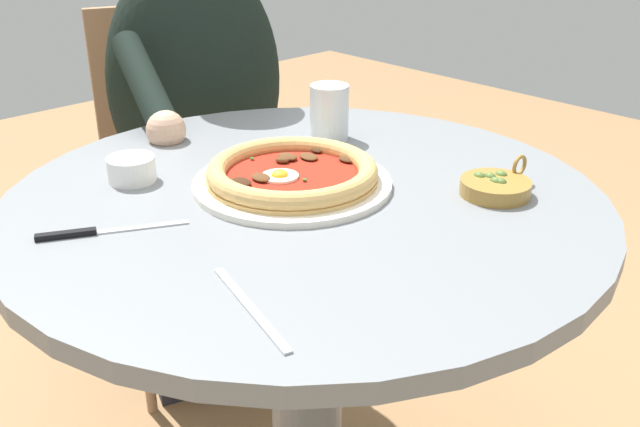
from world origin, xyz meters
TOP-DOWN VIEW (x-y plane):
  - dining_table at (0.00, 0.00)m, footprint 0.88×0.88m
  - pizza_on_plate at (0.03, -0.01)m, footprint 0.30×0.30m
  - water_glass at (0.15, -0.20)m, footprint 0.07×0.07m
  - steak_knife at (0.10, 0.29)m, footprint 0.10×0.18m
  - ramekin_capers at (0.22, 0.16)m, footprint 0.07×0.07m
  - olive_pan at (-0.19, -0.20)m, footprint 0.10×0.13m
  - fork_utensil at (-0.19, 0.25)m, footprint 0.18×0.06m
  - diner_person at (0.58, -0.21)m, footprint 0.47×0.48m
  - cafe_chair_diner at (0.72, -0.27)m, footprint 0.55×0.55m

SIDE VIEW (x-z plane):
  - dining_table at x=0.00m, z-range 0.15..0.86m
  - cafe_chair_diner at x=0.72m, z-range 0.09..0.94m
  - diner_person at x=0.58m, z-range -0.06..1.13m
  - fork_utensil at x=-0.19m, z-range 0.71..0.71m
  - steak_knife at x=0.10m, z-range 0.71..0.72m
  - olive_pan at x=-0.19m, z-range 0.70..0.75m
  - pizza_on_plate at x=0.03m, z-range 0.71..0.75m
  - ramekin_capers at x=0.22m, z-range 0.71..0.75m
  - water_glass at x=0.15m, z-range 0.70..0.80m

